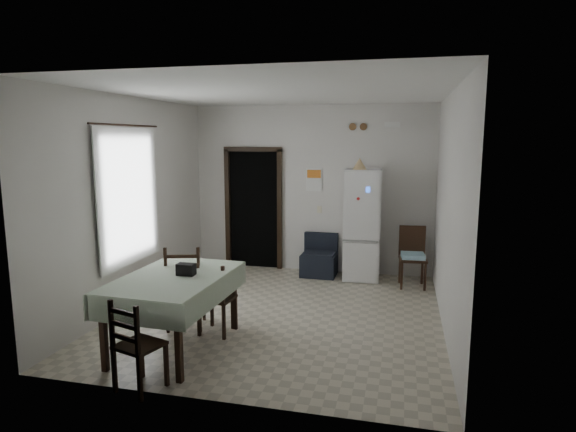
# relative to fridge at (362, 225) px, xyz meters

# --- Properties ---
(ground) EXTENTS (4.50, 4.50, 0.00)m
(ground) POSITION_rel_fridge_xyz_m (-0.93, -1.93, -0.92)
(ground) COLOR #B5AB94
(ground) RESTS_ON ground
(ceiling) EXTENTS (4.20, 4.50, 0.02)m
(ceiling) POSITION_rel_fridge_xyz_m (-0.93, -1.93, 1.98)
(ceiling) COLOR white
(ceiling) RESTS_ON ground
(wall_back) EXTENTS (4.20, 0.02, 2.90)m
(wall_back) POSITION_rel_fridge_xyz_m (-0.93, 0.32, 0.53)
(wall_back) COLOR silver
(wall_back) RESTS_ON ground
(wall_front) EXTENTS (4.20, 0.02, 2.90)m
(wall_front) POSITION_rel_fridge_xyz_m (-0.93, -4.18, 0.53)
(wall_front) COLOR silver
(wall_front) RESTS_ON ground
(wall_left) EXTENTS (0.02, 4.50, 2.90)m
(wall_left) POSITION_rel_fridge_xyz_m (-3.03, -1.93, 0.53)
(wall_left) COLOR silver
(wall_left) RESTS_ON ground
(wall_right) EXTENTS (0.02, 4.50, 2.90)m
(wall_right) POSITION_rel_fridge_xyz_m (1.17, -1.93, 0.53)
(wall_right) COLOR silver
(wall_right) RESTS_ON ground
(doorway) EXTENTS (1.06, 0.52, 2.22)m
(doorway) POSITION_rel_fridge_xyz_m (-1.98, 0.52, 0.14)
(doorway) COLOR black
(doorway) RESTS_ON ground
(window_recess) EXTENTS (0.10, 1.20, 1.60)m
(window_recess) POSITION_rel_fridge_xyz_m (-3.08, -2.13, 0.63)
(window_recess) COLOR silver
(window_recess) RESTS_ON ground
(curtain) EXTENTS (0.02, 1.45, 1.85)m
(curtain) POSITION_rel_fridge_xyz_m (-2.97, -2.13, 0.63)
(curtain) COLOR silver
(curtain) RESTS_ON ground
(curtain_rod) EXTENTS (0.02, 1.60, 0.02)m
(curtain_rod) POSITION_rel_fridge_xyz_m (-2.96, -2.13, 1.58)
(curtain_rod) COLOR black
(curtain_rod) RESTS_ON ground
(calendar) EXTENTS (0.28, 0.02, 0.40)m
(calendar) POSITION_rel_fridge_xyz_m (-0.88, 0.31, 0.70)
(calendar) COLOR white
(calendar) RESTS_ON ground
(calendar_image) EXTENTS (0.24, 0.01, 0.14)m
(calendar_image) POSITION_rel_fridge_xyz_m (-0.88, 0.30, 0.80)
(calendar_image) COLOR orange
(calendar_image) RESTS_ON ground
(light_switch) EXTENTS (0.08, 0.02, 0.12)m
(light_switch) POSITION_rel_fridge_xyz_m (-0.78, 0.31, 0.18)
(light_switch) COLOR beige
(light_switch) RESTS_ON ground
(vent_left) EXTENTS (0.12, 0.03, 0.12)m
(vent_left) POSITION_rel_fridge_xyz_m (-0.23, 0.30, 1.60)
(vent_left) COLOR brown
(vent_left) RESTS_ON ground
(vent_right) EXTENTS (0.12, 0.03, 0.12)m
(vent_right) POSITION_rel_fridge_xyz_m (-0.05, 0.30, 1.60)
(vent_right) COLOR brown
(vent_right) RESTS_ON ground
(emergency_light) EXTENTS (0.25, 0.07, 0.09)m
(emergency_light) POSITION_rel_fridge_xyz_m (0.42, 0.28, 1.63)
(emergency_light) COLOR white
(emergency_light) RESTS_ON ground
(fridge) EXTENTS (0.62, 0.62, 1.83)m
(fridge) POSITION_rel_fridge_xyz_m (0.00, 0.00, 0.00)
(fridge) COLOR white
(fridge) RESTS_ON ground
(tan_cone) EXTENTS (0.24, 0.24, 0.18)m
(tan_cone) POSITION_rel_fridge_xyz_m (-0.06, -0.07, 1.01)
(tan_cone) COLOR tan
(tan_cone) RESTS_ON fridge
(navy_seat) EXTENTS (0.59, 0.57, 0.71)m
(navy_seat) POSITION_rel_fridge_xyz_m (-0.72, -0.00, -0.56)
(navy_seat) COLOR black
(navy_seat) RESTS_ON ground
(corner_chair) EXTENTS (0.45, 0.45, 0.95)m
(corner_chair) POSITION_rel_fridge_xyz_m (0.82, -0.29, -0.44)
(corner_chair) COLOR black
(corner_chair) RESTS_ON ground
(dining_table) EXTENTS (1.11, 1.64, 0.83)m
(dining_table) POSITION_rel_fridge_xyz_m (-1.79, -3.23, -0.50)
(dining_table) COLOR #A5B79C
(dining_table) RESTS_ON ground
(black_bag) EXTENTS (0.20, 0.12, 0.13)m
(black_bag) POSITION_rel_fridge_xyz_m (-1.67, -3.17, -0.02)
(black_bag) COLOR black
(black_bag) RESTS_ON dining_table
(dining_chair_far_left) EXTENTS (0.56, 0.56, 1.05)m
(dining_chair_far_left) POSITION_rel_fridge_xyz_m (-1.94, -2.63, -0.39)
(dining_chair_far_left) COLOR black
(dining_chair_far_left) RESTS_ON ground
(dining_chair_far_right) EXTENTS (0.41, 0.41, 0.89)m
(dining_chair_far_right) POSITION_rel_fridge_xyz_m (-1.49, -2.72, -0.47)
(dining_chair_far_right) COLOR black
(dining_chair_far_right) RESTS_ON ground
(dining_chair_near_head) EXTENTS (0.48, 0.48, 0.89)m
(dining_chair_near_head) POSITION_rel_fridge_xyz_m (-1.69, -4.14, -0.47)
(dining_chair_near_head) COLOR black
(dining_chair_near_head) RESTS_ON ground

